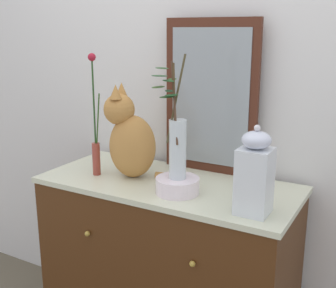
{
  "coord_description": "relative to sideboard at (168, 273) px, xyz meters",
  "views": [
    {
      "loc": [
        0.92,
        -1.63,
        1.62
      ],
      "look_at": [
        0.0,
        0.0,
        1.12
      ],
      "focal_mm": 46.24,
      "sensor_mm": 36.0,
      "label": 1
    }
  ],
  "objects": [
    {
      "name": "mirror_leaning",
      "position": [
        0.09,
        0.24,
        0.83
      ],
      "size": [
        0.47,
        0.03,
        0.73
      ],
      "color": "#492216",
      "rests_on": "sideboard"
    },
    {
      "name": "sideboard",
      "position": [
        0.0,
        0.0,
        0.0
      ],
      "size": [
        1.19,
        0.55,
        0.94
      ],
      "color": "#482610",
      "rests_on": "ground_plane"
    },
    {
      "name": "cat_sitting",
      "position": [
        -0.19,
        -0.02,
        0.66
      ],
      "size": [
        0.41,
        0.23,
        0.44
      ],
      "color": "#B77D3D",
      "rests_on": "sideboard"
    },
    {
      "name": "vase_glass_clear",
      "position": [
        0.1,
        -0.1,
        0.69
      ],
      "size": [
        0.17,
        0.19,
        0.52
      ],
      "color": "silver",
      "rests_on": "bowl_porcelain"
    },
    {
      "name": "bowl_porcelain",
      "position": [
        0.1,
        -0.1,
        0.5
      ],
      "size": [
        0.19,
        0.19,
        0.07
      ],
      "primitive_type": "cylinder",
      "color": "white",
      "rests_on": "sideboard"
    },
    {
      "name": "jar_lidded_porcelain",
      "position": [
        0.45,
        -0.14,
        0.62
      ],
      "size": [
        0.12,
        0.12,
        0.34
      ],
      "color": "silver",
      "rests_on": "sideboard"
    },
    {
      "name": "wall_back",
      "position": [
        0.0,
        0.34,
        0.83
      ],
      "size": [
        4.4,
        0.08,
        2.6
      ],
      "primitive_type": "cube",
      "color": "silver",
      "rests_on": "ground_plane"
    },
    {
      "name": "vase_slim_green",
      "position": [
        -0.35,
        -0.08,
        0.65
      ],
      "size": [
        0.05,
        0.04,
        0.57
      ],
      "color": "brown",
      "rests_on": "sideboard"
    }
  ]
}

